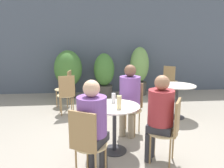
{
  "coord_description": "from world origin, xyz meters",
  "views": [
    {
      "loc": [
        -0.38,
        -3.16,
        1.72
      ],
      "look_at": [
        -0.05,
        0.36,
        0.99
      ],
      "focal_mm": 35.0,
      "sensor_mm": 36.0,
      "label": 1
    }
  ],
  "objects": [
    {
      "name": "bistro_chair_3",
      "position": [
        1.99,
        3.18,
        0.55
      ],
      "size": [
        0.47,
        0.47,
        0.93
      ],
      "rotation": [
        0.0,
        0.0,
        2.5
      ],
      "color": "tan",
      "rests_on": "ground_plane"
    },
    {
      "name": "bistro_chair_4",
      "position": [
        -0.96,
        1.71,
        0.55
      ],
      "size": [
        0.43,
        0.44,
        0.93
      ],
      "rotation": [
        0.0,
        0.0,
        3.38
      ],
      "color": "tan",
      "rests_on": "ground_plane"
    },
    {
      "name": "seated_person_2",
      "position": [
        0.28,
        0.55,
        0.75
      ],
      "size": [
        0.45,
        0.46,
        1.28
      ],
      "rotation": [
        0.0,
        0.0,
        -0.51
      ],
      "color": "gray",
      "rests_on": "ground_plane"
    },
    {
      "name": "bistro_chair_2",
      "position": [
        0.35,
        0.69,
        0.55
      ],
      "size": [
        0.46,
        0.47,
        0.93
      ],
      "rotation": [
        0.0,
        0.0,
        -0.51
      ],
      "color": "tan",
      "rests_on": "ground_plane"
    },
    {
      "name": "cafe_table_far",
      "position": [
        1.47,
        1.33,
        0.58
      ],
      "size": [
        0.78,
        0.78,
        0.74
      ],
      "color": "#2D2D33",
      "rests_on": "ground_plane"
    },
    {
      "name": "beer_glass_1",
      "position": [
        -0.05,
        0.12,
        0.81
      ],
      "size": [
        0.06,
        0.06,
        0.15
      ],
      "color": "silver",
      "rests_on": "cafe_table_near"
    },
    {
      "name": "potted_plant_1",
      "position": [
        -0.01,
        3.32,
        0.7
      ],
      "size": [
        0.61,
        0.61,
        1.31
      ],
      "color": "#47423D",
      "rests_on": "ground_plane"
    },
    {
      "name": "bistro_chair_0",
      "position": [
        -0.46,
        -0.76,
        0.55
      ],
      "size": [
        0.46,
        0.47,
        0.93
      ],
      "rotation": [
        0.0,
        0.0,
        -3.65
      ],
      "color": "tan",
      "rests_on": "ground_plane"
    },
    {
      "name": "cafe_table_near",
      "position": [
        -0.05,
        -0.04,
        0.58
      ],
      "size": [
        0.77,
        0.77,
        0.74
      ],
      "color": "#2D2D33",
      "rests_on": "ground_plane"
    },
    {
      "name": "ground_plane",
      "position": [
        0.0,
        0.0,
        0.0
      ],
      "size": [
        20.0,
        20.0,
        0.0
      ],
      "primitive_type": "plane",
      "color": "gray"
    },
    {
      "name": "bistro_chair_5",
      "position": [
        -1.04,
        2.41,
        0.55
      ],
      "size": [
        0.43,
        0.41,
        0.93
      ],
      "rotation": [
        0.0,
        0.0,
        4.59
      ],
      "color": "tan",
      "rests_on": "ground_plane"
    },
    {
      "name": "beer_glass_0",
      "position": [
        0.0,
        -0.18,
        0.83
      ],
      "size": [
        0.07,
        0.07,
        0.19
      ],
      "color": "beige",
      "rests_on": "cafe_table_near"
    },
    {
      "name": "seated_person_0",
      "position": [
        -0.38,
        -0.63,
        0.73
      ],
      "size": [
        0.44,
        0.45,
        1.25
      ],
      "rotation": [
        0.0,
        0.0,
        2.63
      ],
      "color": "#2D2D33",
      "rests_on": "ground_plane"
    },
    {
      "name": "potted_plant_0",
      "position": [
        -1.07,
        3.31,
        0.82
      ],
      "size": [
        0.81,
        0.81,
        1.4
      ],
      "color": "#47423D",
      "rests_on": "ground_plane"
    },
    {
      "name": "potted_plant_2",
      "position": [
        1.09,
        3.43,
        0.8
      ],
      "size": [
        0.58,
        0.58,
        1.49
      ],
      "color": "#47423D",
      "rests_on": "ground_plane"
    },
    {
      "name": "seated_person_1",
      "position": [
        0.54,
        -0.37,
        0.74
      ],
      "size": [
        0.44,
        0.42,
        1.25
      ],
      "rotation": [
        0.0,
        0.0,
        4.2
      ],
      "color": "#2D2D33",
      "rests_on": "ground_plane"
    },
    {
      "name": "storefront_wall",
      "position": [
        0.0,
        3.9,
        1.5
      ],
      "size": [
        10.0,
        0.06,
        3.0
      ],
      "color": "#4C5666",
      "rests_on": "ground_plane"
    },
    {
      "name": "bistro_chair_1",
      "position": [
        0.67,
        -0.44,
        0.55
      ],
      "size": [
        0.47,
        0.46,
        0.93
      ],
      "rotation": [
        0.0,
        0.0,
        -2.08
      ],
      "color": "tan",
      "rests_on": "ground_plane"
    }
  ]
}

